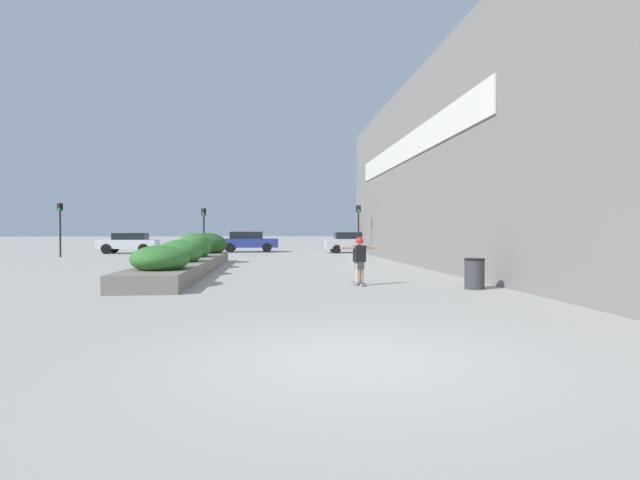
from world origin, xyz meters
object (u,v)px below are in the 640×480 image
at_px(traffic_light_far_left, 60,220).
at_px(car_center_left, 129,242).
at_px(skateboard, 360,283).
at_px(trash_bin, 474,274).
at_px(car_center_right, 351,242).
at_px(car_leftmost, 248,241).
at_px(skateboarder, 360,255).
at_px(traffic_light_right, 358,221).
at_px(traffic_light_left, 204,223).
at_px(car_rightmost, 464,241).

bearing_deg(traffic_light_far_left, car_center_left, 60.53).
distance_m(skateboard, trash_bin, 3.30).
height_order(skateboard, car_center_right, car_center_right).
height_order(car_leftmost, traffic_light_far_left, traffic_light_far_left).
distance_m(skateboarder, traffic_light_right, 17.89).
relative_size(car_center_left, car_center_right, 1.03).
distance_m(skateboarder, car_center_left, 26.29).
height_order(car_center_left, traffic_light_left, traffic_light_left).
relative_size(car_rightmost, traffic_light_right, 1.43).
relative_size(car_center_right, traffic_light_far_left, 1.19).
height_order(car_center_left, car_center_right, car_center_right).
bearing_deg(trash_bin, car_center_right, 89.33).
bearing_deg(traffic_light_left, skateboard, -68.18).
distance_m(trash_bin, car_leftmost, 26.76).
xyz_separation_m(trash_bin, car_center_left, (-16.05, 24.04, 0.37)).
distance_m(car_rightmost, traffic_light_far_left, 28.92).
bearing_deg(skateboard, car_leftmost, 80.29).
bearing_deg(traffic_light_right, skateboard, -99.88).
distance_m(trash_bin, traffic_light_right, 18.85).
distance_m(car_leftmost, traffic_light_left, 7.91).
bearing_deg(traffic_light_right, car_rightmost, 31.69).
relative_size(car_rightmost, traffic_light_left, 1.55).
relative_size(car_rightmost, traffic_light_far_left, 1.41).
distance_m(car_center_left, traffic_light_left, 8.53).
bearing_deg(car_rightmost, skateboarder, -28.19).
xyz_separation_m(trash_bin, traffic_light_right, (-0.00, 18.76, 1.84)).
distance_m(skateboard, car_center_right, 22.51).
xyz_separation_m(car_center_right, traffic_light_right, (-0.28, -4.68, 1.47)).
bearing_deg(trash_bin, traffic_light_left, 118.46).
height_order(skateboard, car_leftmost, car_leftmost).
distance_m(skateboarder, car_rightmost, 26.60).
distance_m(trash_bin, traffic_light_left, 20.85).
distance_m(skateboarder, car_center_right, 22.50).
relative_size(car_leftmost, traffic_light_far_left, 1.34).
xyz_separation_m(traffic_light_left, traffic_light_right, (9.90, 0.49, 0.16)).
xyz_separation_m(skateboarder, car_rightmost, (12.56, 23.44, -0.09)).
bearing_deg(traffic_light_far_left, trash_bin, -45.37).
xyz_separation_m(car_leftmost, traffic_light_right, (7.48, -6.94, 1.43)).
height_order(car_leftmost, car_center_right, car_leftmost).
bearing_deg(car_center_left, car_leftmost, -79.08).
relative_size(car_center_left, car_rightmost, 0.87).
relative_size(car_center_left, traffic_light_far_left, 1.22).
height_order(skateboarder, car_rightmost, car_rightmost).
bearing_deg(traffic_light_far_left, car_leftmost, 30.15).
height_order(car_leftmost, traffic_light_left, traffic_light_left).
bearing_deg(car_leftmost, skateboarder, 10.21).
bearing_deg(skateboarder, traffic_light_right, 60.20).
height_order(car_center_left, traffic_light_far_left, traffic_light_far_left).
distance_m(skateboard, car_center_left, 26.30).
height_order(car_center_right, traffic_light_right, traffic_light_right).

